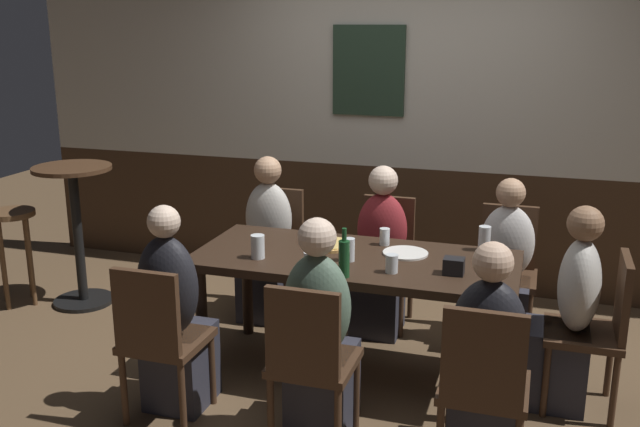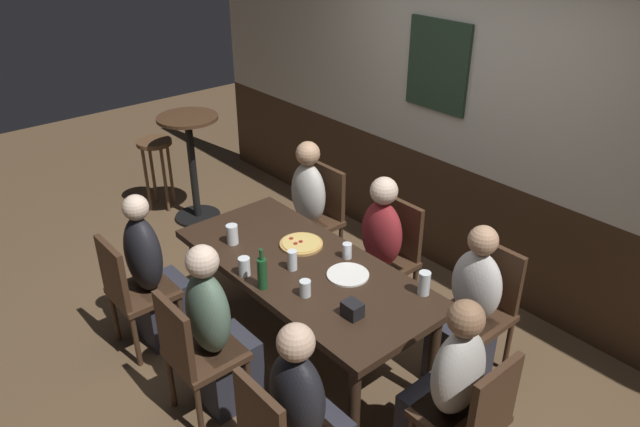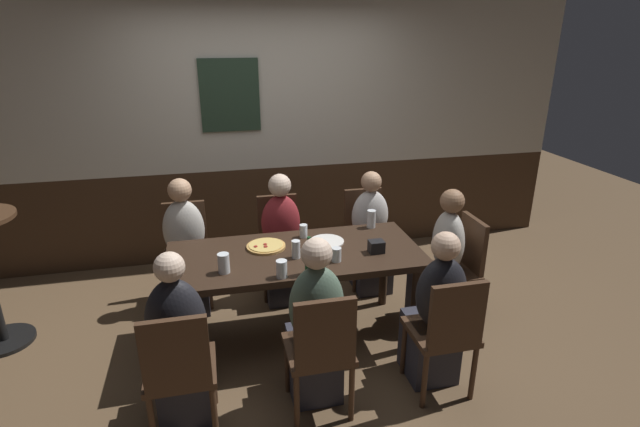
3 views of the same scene
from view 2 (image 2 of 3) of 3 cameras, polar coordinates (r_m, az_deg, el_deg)
name	(u,v)px [view 2 (image 2 of 3)]	position (r m, az deg, el deg)	size (l,w,h in m)	color
ground_plane	(305,354)	(4.29, -1.41, -13.23)	(12.00, 12.00, 0.00)	brown
wall_back	(472,124)	(4.70, 14.31, 8.27)	(6.40, 0.13, 2.60)	#3D2819
dining_table	(304,275)	(3.88, -1.52, -5.91)	(1.86, 0.83, 0.74)	black
chair_mid_near	(194,351)	(3.63, -11.93, -12.72)	(0.40, 0.40, 0.88)	#422B1C
chair_head_east	(472,415)	(3.30, 14.30, -18.15)	(0.40, 0.40, 0.88)	#422B1C
chair_left_near	(132,289)	(4.24, -17.51, -6.84)	(0.40, 0.40, 0.88)	#422B1C
chair_right_far	(484,303)	(4.05, 15.33, -8.27)	(0.40, 0.40, 0.88)	#422B1C
chair_mid_far	(391,252)	(4.45, 6.81, -3.71)	(0.40, 0.40, 0.88)	#422B1C
chair_left_far	(319,213)	(4.96, -0.07, 0.07)	(0.40, 0.40, 0.88)	#422B1C
person_mid_near	(218,340)	(3.69, -9.71, -11.83)	(0.34, 0.37, 1.16)	#2D2D38
person_head_east	(446,400)	(3.37, 11.96, -16.99)	(0.37, 0.34, 1.14)	#2D2D38
person_left_near	(154,281)	(4.29, -15.53, -6.23)	(0.34, 0.37, 1.16)	#2D2D38
person_right_far	(467,318)	(3.96, 13.88, -9.63)	(0.34, 0.37, 1.11)	#2D2D38
person_right_near	(305,424)	(3.21, -1.41, -19.45)	(0.34, 0.37, 1.12)	#2D2D38
person_mid_far	(376,262)	(4.36, 5.32, -4.64)	(0.34, 0.37, 1.14)	#2D2D38
person_left_far	(304,220)	(4.87, -1.52, -0.62)	(0.34, 0.37, 1.15)	#2D2D38
pizza	(301,244)	(4.04, -1.81, -2.91)	(0.29, 0.29, 0.03)	tan
pint_glass_pale	(424,285)	(3.60, 9.89, -6.70)	(0.07, 0.07, 0.15)	silver
beer_glass_tall	(292,261)	(3.77, -2.66, -4.55)	(0.06, 0.06, 0.13)	silver
tumbler_water	(232,236)	(4.08, -8.36, -2.10)	(0.08, 0.08, 0.14)	silver
tumbler_short	(244,267)	(3.74, -7.23, -5.08)	(0.07, 0.07, 0.12)	silver
pint_glass_stout	(305,289)	(3.54, -1.42, -7.24)	(0.07, 0.07, 0.10)	silver
beer_glass_half	(347,252)	(3.89, 2.60, -3.66)	(0.06, 0.06, 0.10)	silver
beer_bottle_green	(262,273)	(3.59, -5.54, -5.64)	(0.06, 0.06, 0.27)	#194723
plate_white_large	(348,275)	(3.74, 2.68, -5.85)	(0.26, 0.26, 0.01)	white
condiment_caddy	(352,310)	(3.39, 3.10, -9.13)	(0.11, 0.09, 0.09)	black
side_bar_table	(192,160)	(5.78, -12.12, 4.99)	(0.56, 0.56, 1.05)	black
bar_stool	(156,155)	(6.12, -15.39, 5.37)	(0.34, 0.34, 0.72)	brown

